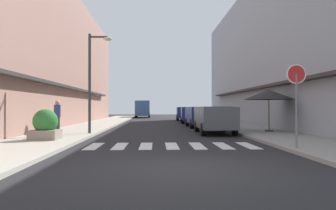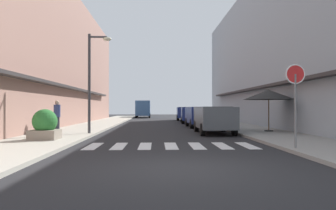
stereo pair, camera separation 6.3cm
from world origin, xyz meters
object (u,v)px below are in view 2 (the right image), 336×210
object	(u,v)px
parked_car_far	(191,113)
parked_car_distant	(185,112)
street_lamp	(93,72)
parked_car_mid	(200,115)
cafe_umbrella	(269,95)
planter_corner	(45,125)
delivery_van	(143,108)
round_street_sign	(295,84)
pedestrian_walking_near	(57,116)
parked_car_near	(214,117)

from	to	relation	value
parked_car_far	parked_car_distant	bearing A→B (deg)	90.00
parked_car_distant	street_lamp	bearing A→B (deg)	-108.34
parked_car_distant	parked_car_mid	bearing A→B (deg)	-90.00
cafe_umbrella	planter_corner	world-z (taller)	cafe_umbrella
delivery_van	parked_car_mid	bearing A→B (deg)	-77.63
parked_car_mid	round_street_sign	world-z (taller)	round_street_sign
pedestrian_walking_near	parked_car_far	bearing A→B (deg)	-44.19
parked_car_far	parked_car_distant	xyz separation A→B (m)	(0.00, 6.37, -0.00)
parked_car_near	round_street_sign	size ratio (longest dim) A/B	1.64
parked_car_mid	pedestrian_walking_near	xyz separation A→B (m)	(-8.29, -6.15, 0.08)
parked_car_near	parked_car_far	xyz separation A→B (m)	(-0.00, 11.89, 0.00)
parked_car_mid	cafe_umbrella	bearing A→B (deg)	-60.98
planter_corner	street_lamp	bearing A→B (deg)	67.34
parked_car_distant	planter_corner	distance (m)	23.70
parked_car_distant	pedestrian_walking_near	xyz separation A→B (m)	(-8.29, -18.80, 0.08)
planter_corner	cafe_umbrella	bearing A→B (deg)	21.58
parked_car_mid	parked_car_near	bearing A→B (deg)	-90.00
street_lamp	cafe_umbrella	size ratio (longest dim) A/B	1.82
delivery_van	street_lamp	distance (m)	29.55
parked_car_distant	street_lamp	distance (m)	20.34
parked_car_near	parked_car_mid	bearing A→B (deg)	90.00
parked_car_distant	delivery_van	world-z (taller)	delivery_van
parked_car_mid	delivery_van	world-z (taller)	delivery_van
parked_car_distant	planter_corner	xyz separation A→B (m)	(-7.70, -22.41, -0.24)
parked_car_mid	parked_car_far	world-z (taller)	same
parked_car_mid	round_street_sign	distance (m)	13.09
round_street_sign	cafe_umbrella	world-z (taller)	round_street_sign
parked_car_far	cafe_umbrella	size ratio (longest dim) A/B	1.64
pedestrian_walking_near	planter_corner	bearing A→B (deg)	178.74
parked_car_near	delivery_van	size ratio (longest dim) A/B	0.82
parked_car_distant	cafe_umbrella	size ratio (longest dim) A/B	1.50
parked_car_mid	parked_car_far	size ratio (longest dim) A/B	0.90
parked_car_mid	cafe_umbrella	world-z (taller)	cafe_umbrella
round_street_sign	planter_corner	distance (m)	9.72
parked_car_far	street_lamp	world-z (taller)	street_lamp
delivery_van	cafe_umbrella	size ratio (longest dim) A/B	1.95
parked_car_far	street_lamp	xyz separation A→B (m)	(-6.36, -12.81, 2.31)
planter_corner	pedestrian_walking_near	xyz separation A→B (m)	(-0.59, 3.60, 0.31)
parked_car_distant	planter_corner	bearing A→B (deg)	-108.98
delivery_van	pedestrian_walking_near	bearing A→B (deg)	-96.39
street_lamp	pedestrian_walking_near	world-z (taller)	street_lamp
parked_car_mid	pedestrian_walking_near	size ratio (longest dim) A/B	2.47
delivery_van	round_street_sign	xyz separation A→B (m)	(6.38, -35.90, 0.79)
planter_corner	round_street_sign	bearing A→B (deg)	-19.50
parked_car_near	parked_car_distant	world-z (taller)	same
street_lamp	parked_car_far	bearing A→B (deg)	63.61
parked_car_near	parked_car_far	world-z (taller)	same
parked_car_near	pedestrian_walking_near	size ratio (longest dim) A/B	2.66
round_street_sign	cafe_umbrella	distance (m)	7.65
parked_car_mid	round_street_sign	bearing A→B (deg)	-84.06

